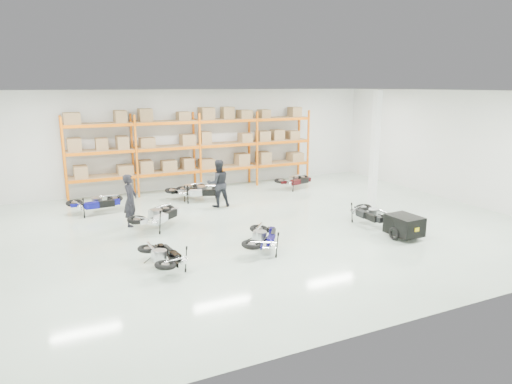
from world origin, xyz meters
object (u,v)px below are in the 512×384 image
moto_back_a (96,200)px  moto_black_far_left (163,252)px  moto_back_c (188,187)px  moto_touring_right (371,210)px  moto_back_b (201,188)px  person_back (218,183)px  person_left (130,200)px  moto_blue_centre (263,234)px  trailer (404,225)px  moto_silver_left (157,212)px  moto_back_d (295,178)px

moto_back_a → moto_black_far_left: bearing=-173.4°
moto_back_a → moto_back_c: moto_back_a is taller
moto_touring_right → moto_back_b: size_ratio=0.92×
person_back → moto_black_far_left: bearing=60.1°
moto_touring_right → person_left: 8.22m
moto_blue_centre → trailer: 4.57m
moto_back_b → moto_back_a: bearing=113.3°
moto_black_far_left → moto_touring_right: 7.48m
moto_black_far_left → person_left: bearing=-95.9°
moto_blue_centre → moto_back_a: (-3.90, 6.20, 0.02)m
moto_black_far_left → moto_back_b: moto_back_b is taller
moto_blue_centre → moto_back_c: moto_blue_centre is taller
moto_touring_right → moto_back_c: moto_touring_right is taller
moto_silver_left → trailer: (6.73, -4.33, -0.14)m
person_left → person_back: person_back is taller
moto_back_b → moto_back_c: bearing=52.3°
moto_silver_left → moto_blue_centre: bearing=174.4°
trailer → moto_back_c: (-4.60, 7.84, 0.08)m
moto_back_d → person_back: person_back is taller
moto_back_d → person_left: 8.31m
moto_blue_centre → moto_silver_left: bearing=-23.3°
moto_black_far_left → person_back: 6.46m
trailer → moto_blue_centre: bearing=166.6°
moto_black_far_left → moto_touring_right: (7.42, 0.88, 0.02)m
moto_blue_centre → moto_black_far_left: bearing=36.8°
moto_back_c → person_left: size_ratio=0.92×
moto_touring_right → person_left: bearing=157.4°
trailer → moto_black_far_left: bearing=172.2°
moto_blue_centre → moto_back_d: bearing=-92.6°
moto_silver_left → person_left: bearing=9.9°
moto_back_d → moto_back_a: bearing=82.8°
moto_silver_left → moto_back_c: size_ratio=1.11×
moto_blue_centre → person_left: person_left is taller
trailer → moto_back_d: moto_back_d is taller
moto_blue_centre → moto_silver_left: moto_silver_left is taller
moto_blue_centre → trailer: (4.49, -0.88, -0.10)m
moto_back_a → moto_back_d: bearing=-88.8°
moto_black_far_left → trailer: (7.42, -0.72, -0.07)m
moto_back_b → moto_silver_left: bearing=160.4°
moto_back_a → person_back: (4.51, -0.97, 0.40)m
trailer → moto_back_d: size_ratio=1.04×
moto_back_a → moto_back_b: bearing=-89.6°
person_left → trailer: bearing=-96.7°
trailer → moto_back_a: (-8.39, 7.08, 0.12)m
moto_back_c → person_left: (-2.87, -2.85, 0.39)m
moto_blue_centre → moto_back_b: size_ratio=0.95×
moto_touring_right → moto_back_d: bearing=87.7°
person_back → moto_silver_left: bearing=35.4°
moto_back_d → moto_silver_left: bearing=103.9°
moto_black_far_left → moto_back_a: 6.43m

